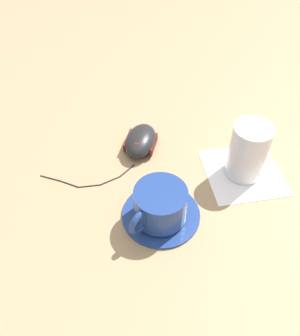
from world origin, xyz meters
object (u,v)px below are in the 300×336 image
object	(u,v)px
coffee_cup	(160,205)
drinking_glass	(248,151)
saucer	(161,214)
computer_mouse	(141,141)

from	to	relation	value
coffee_cup	drinking_glass	bearing A→B (deg)	96.14
saucer	coffee_cup	xyz separation A→B (m)	(0.00, -0.01, 0.04)
computer_mouse	coffee_cup	bearing A→B (deg)	-16.64
coffee_cup	drinking_glass	size ratio (longest dim) A/B	1.04
computer_mouse	drinking_glass	world-z (taller)	drinking_glass
coffee_cup	computer_mouse	xyz separation A→B (m)	(-0.17, 0.05, -0.02)
saucer	computer_mouse	bearing A→B (deg)	164.86
saucer	coffee_cup	bearing A→B (deg)	-51.73
computer_mouse	saucer	bearing A→B (deg)	-15.14
saucer	computer_mouse	size ratio (longest dim) A/B	1.23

